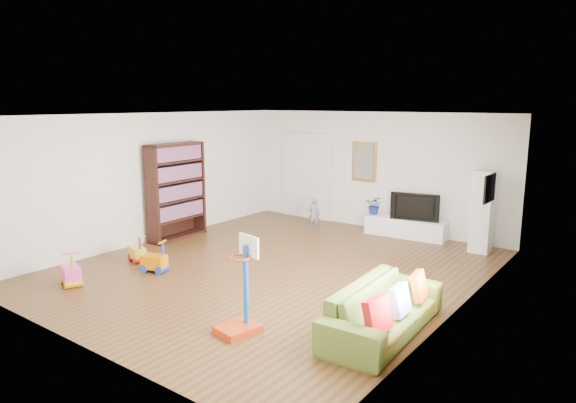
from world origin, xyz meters
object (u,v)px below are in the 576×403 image
Objects in this scene: media_console at (405,228)px; basketball_hoop at (237,286)px; sofa at (384,309)px; bookshelf at (176,191)px.

basketball_hoop is at bearing -91.23° from media_console.
sofa is 1.90m from basketball_hoop.
sofa is 1.70× the size of basketball_hoop.
sofa is at bearing 48.15° from basketball_hoop.
media_console is at bearing 103.82° from basketball_hoop.
media_console is 0.86× the size of bookshelf.
bookshelf reaches higher than sofa.
media_console is 5.05m from bookshelf.
basketball_hoop is (4.22, -2.71, -0.40)m from bookshelf.
bookshelf is 5.97m from sofa.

